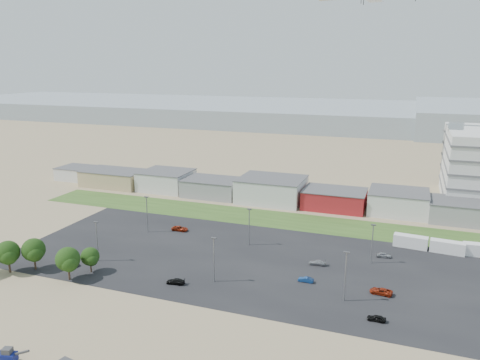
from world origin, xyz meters
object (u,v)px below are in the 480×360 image
at_px(box_trailer_a, 411,241).
at_px(parked_car_8, 384,255).
at_px(parked_car_2, 376,318).
at_px(parked_car_12, 317,263).
at_px(parked_car_0, 381,291).
at_px(parked_car_3, 176,281).
at_px(parked_car_1, 306,280).
at_px(parked_car_10, 70,263).
at_px(parked_car_9, 180,229).
at_px(telehandler, 4,355).

distance_m(box_trailer_a, parked_car_8, 11.14).
bearing_deg(box_trailer_a, parked_car_2, -91.95).
relative_size(parked_car_8, parked_car_12, 0.88).
bearing_deg(parked_car_0, parked_car_3, -70.29).
bearing_deg(parked_car_1, parked_car_10, -77.86).
distance_m(parked_car_0, parked_car_9, 60.16).
distance_m(parked_car_0, parked_car_12, 18.22).
height_order(parked_car_3, parked_car_12, parked_car_3).
relative_size(parked_car_1, parked_car_3, 0.83).
bearing_deg(parked_car_3, parked_car_1, 105.67).
relative_size(parked_car_3, parked_car_9, 0.86).
xyz_separation_m(box_trailer_a, parked_car_8, (-6.07, -9.30, -0.97)).
relative_size(parked_car_2, parked_car_10, 0.76).
bearing_deg(box_trailer_a, telehandler, -123.41).
xyz_separation_m(telehandler, parked_car_1, (38.91, 44.86, -0.78)).
xyz_separation_m(parked_car_9, parked_car_12, (41.55, -9.84, -0.07)).
bearing_deg(parked_car_8, parked_car_3, 119.15).
bearing_deg(parked_car_3, parked_car_12, 120.85).
height_order(telehandler, parked_car_8, telehandler).
bearing_deg(parked_car_1, parked_car_12, 177.28).
relative_size(parked_car_0, parked_car_1, 1.36).
bearing_deg(parked_car_10, parked_car_12, -70.70).
bearing_deg(parked_car_10, parked_car_2, -91.77).
bearing_deg(parked_car_2, parked_car_9, -117.65).
bearing_deg(box_trailer_a, parked_car_0, -94.67).
height_order(box_trailer_a, parked_car_1, box_trailer_a).
distance_m(box_trailer_a, parked_car_10, 85.37).
height_order(parked_car_3, parked_car_9, parked_car_9).
distance_m(parked_car_8, parked_car_10, 75.83).
bearing_deg(parked_car_0, parked_car_1, -84.89).
relative_size(parked_car_1, parked_car_9, 0.72).
distance_m(parked_car_1, parked_car_12, 9.84).
height_order(telehandler, parked_car_10, telehandler).
bearing_deg(parked_car_2, parked_car_8, -177.79).
xyz_separation_m(box_trailer_a, parked_car_12, (-20.60, -19.43, -0.99)).
height_order(parked_car_2, parked_car_10, parked_car_10).
relative_size(parked_car_1, parked_car_8, 0.95).
height_order(parked_car_8, parked_car_12, parked_car_8).
bearing_deg(parked_car_8, parked_car_2, 173.90).
height_order(parked_car_9, parked_car_10, parked_car_9).
bearing_deg(parked_car_8, parked_car_10, 106.62).
distance_m(box_trailer_a, parked_car_12, 28.34).
relative_size(box_trailer_a, parked_car_3, 2.06).
bearing_deg(parked_car_10, telehandler, -157.19).
relative_size(telehandler, parked_car_2, 1.89).
xyz_separation_m(parked_car_3, parked_car_10, (-27.84, -0.11, 0.06)).
xyz_separation_m(box_trailer_a, parked_car_2, (-5.41, -40.59, -1.00)).
xyz_separation_m(box_trailer_a, parked_car_1, (-21.22, -29.25, -1.02)).
distance_m(parked_car_1, parked_car_2, 19.46).
bearing_deg(parked_car_9, parked_car_0, -110.93).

